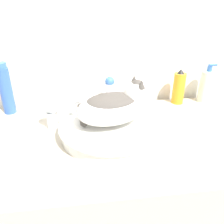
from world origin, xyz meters
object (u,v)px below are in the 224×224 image
(soap_pump_bottle, at_px, (206,86))
(deodorant_stick, at_px, (110,92))
(faucet, at_px, (54,111))
(spray_bottle_trigger, at_px, (179,88))
(cat, at_px, (116,105))
(shampoo_bottle_tall, at_px, (6,89))

(soap_pump_bottle, distance_m, deodorant_stick, 0.49)
(faucet, distance_m, soap_pump_bottle, 0.76)
(spray_bottle_trigger, relative_size, soap_pump_bottle, 0.90)
(cat, relative_size, shampoo_bottle_tall, 1.30)
(cat, height_order, soap_pump_bottle, cat)
(faucet, bearing_deg, soap_pump_bottle, 33.76)
(cat, bearing_deg, shampoo_bottle_tall, 136.14)
(cat, bearing_deg, soap_pump_bottle, 11.70)
(faucet, bearing_deg, shampoo_bottle_tall, 161.88)
(cat, distance_m, spray_bottle_trigger, 0.44)
(spray_bottle_trigger, xyz_separation_m, soap_pump_bottle, (0.15, 0.00, 0.00))
(faucet, bearing_deg, deodorant_stick, 55.50)
(shampoo_bottle_tall, distance_m, deodorant_stick, 0.47)
(cat, bearing_deg, faucet, 147.06)
(soap_pump_bottle, xyz_separation_m, shampoo_bottle_tall, (-0.96, -0.00, 0.03))
(deodorant_stick, bearing_deg, cat, -92.33)
(spray_bottle_trigger, height_order, soap_pump_bottle, soap_pump_bottle)
(spray_bottle_trigger, bearing_deg, deodorant_stick, 180.00)
(spray_bottle_trigger, bearing_deg, cat, -144.64)
(soap_pump_bottle, height_order, shampoo_bottle_tall, shampoo_bottle_tall)
(soap_pump_bottle, relative_size, shampoo_bottle_tall, 0.83)
(spray_bottle_trigger, bearing_deg, faucet, -163.60)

